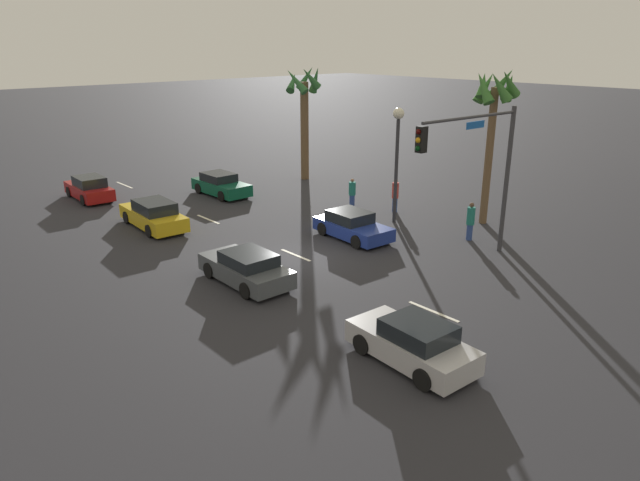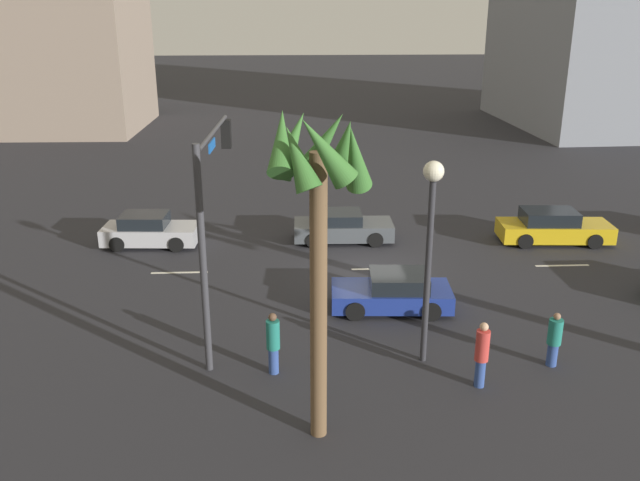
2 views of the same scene
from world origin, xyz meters
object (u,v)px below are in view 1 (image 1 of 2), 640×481
object	(u,v)px
palm_tree_0	(304,102)
car_1	(246,268)
palm_tree_1	(494,104)
pedestrian_0	(470,220)
car_0	(221,185)
pedestrian_2	(352,192)
car_4	(352,226)
pedestrian_1	(395,194)
car_5	(154,215)
car_2	(413,343)
car_3	(89,189)
traffic_signal	(480,160)
streetlamp	(397,143)

from	to	relation	value
palm_tree_0	car_1	bearing A→B (deg)	-47.55
car_1	palm_tree_1	xyz separation A→B (m)	(1.69, 13.73, 5.47)
pedestrian_0	palm_tree_1	distance (m)	5.95
car_0	pedestrian_2	world-z (taller)	pedestrian_2
palm_tree_0	car_4	bearing A→B (deg)	-30.24
pedestrian_1	palm_tree_1	bearing A→B (deg)	22.94
palm_tree_1	car_5	bearing A→B (deg)	-129.21
car_4	pedestrian_2	distance (m)	5.58
car_0	car_2	xyz separation A→B (m)	(20.55, -6.57, 0.01)
car_2	pedestrian_0	xyz separation A→B (m)	(-5.40, 10.71, 0.33)
car_3	car_5	bearing A→B (deg)	2.17
car_1	car_5	world-z (taller)	car_5
pedestrian_1	pedestrian_2	bearing A→B (deg)	-157.19
car_4	car_5	bearing A→B (deg)	-141.20
car_3	pedestrian_0	distance (m)	22.15
car_2	car_4	distance (m)	11.52
car_0	traffic_signal	world-z (taller)	traffic_signal
car_2	pedestrian_1	size ratio (longest dim) A/B	2.15
car_2	pedestrian_0	distance (m)	12.00
traffic_signal	palm_tree_0	world-z (taller)	palm_tree_0
streetlamp	palm_tree_0	world-z (taller)	palm_tree_0
car_4	palm_tree_0	distance (m)	13.69
pedestrian_1	palm_tree_1	xyz separation A→B (m)	(4.44, 1.88, 5.08)
car_4	pedestrian_0	world-z (taller)	pedestrian_0
pedestrian_0	pedestrian_1	bearing A→B (deg)	170.16
palm_tree_0	palm_tree_1	world-z (taller)	palm_tree_1
traffic_signal	palm_tree_1	world-z (taller)	palm_tree_1
car_5	traffic_signal	size ratio (longest dim) A/B	0.74
car_1	pedestrian_2	world-z (taller)	pedestrian_2
palm_tree_1	car_0	bearing A→B (deg)	-153.58
pedestrian_1	car_0	bearing A→B (deg)	-152.04
traffic_signal	streetlamp	xyz separation A→B (m)	(-6.01, 1.83, -0.27)
car_0	car_2	distance (m)	21.58
car_3	pedestrian_2	world-z (taller)	pedestrian_2
traffic_signal	pedestrian_0	distance (m)	4.50
car_3	car_5	size ratio (longest dim) A/B	0.87
car_5	pedestrian_2	distance (m)	10.96
car_1	traffic_signal	world-z (taller)	traffic_signal
car_4	streetlamp	xyz separation A→B (m)	(-0.36, 3.46, 3.54)
car_3	traffic_signal	size ratio (longest dim) A/B	0.65
streetlamp	pedestrian_2	size ratio (longest dim) A/B	3.59
palm_tree_1	car_4	bearing A→B (deg)	-112.65
pedestrian_2	palm_tree_1	distance (m)	9.04
car_0	car_3	world-z (taller)	car_3
car_5	palm_tree_0	size ratio (longest dim) A/B	0.64
pedestrian_1	car_2	bearing A→B (deg)	-46.88
car_0	pedestrian_0	xyz separation A→B (m)	(15.15, 4.15, 0.34)
car_1	palm_tree_0	bearing A→B (deg)	132.45
car_2	streetlamp	world-z (taller)	streetlamp
palm_tree_0	car_5	bearing A→B (deg)	-75.63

